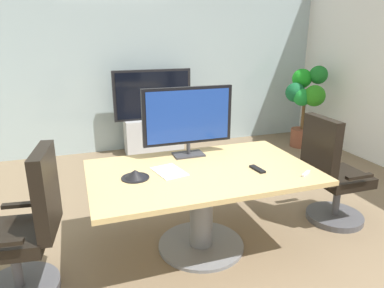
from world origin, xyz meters
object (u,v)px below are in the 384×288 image
(office_chair_right, at_px, (331,179))
(conference_phone, at_px, (135,174))
(conference_table, at_px, (202,191))
(tv_monitor, at_px, (188,118))
(potted_plant, at_px, (305,98))
(office_chair_left, at_px, (26,237))
(remote_control, at_px, (257,169))
(wall_display_unit, at_px, (153,125))

(office_chair_right, xyz_separation_m, conference_phone, (-1.92, -0.00, 0.31))
(conference_table, height_order, conference_phone, conference_phone)
(conference_table, bearing_deg, tv_monitor, 88.60)
(tv_monitor, relative_size, potted_plant, 0.63)
(office_chair_left, relative_size, remote_control, 6.41)
(conference_phone, bearing_deg, office_chair_right, 0.09)
(office_chair_left, height_order, conference_phone, office_chair_left)
(conference_table, xyz_separation_m, office_chair_right, (1.36, 0.01, -0.09))
(conference_table, distance_m, conference_phone, 0.60)
(office_chair_left, relative_size, conference_phone, 4.95)
(office_chair_left, height_order, remote_control, office_chair_left)
(potted_plant, xyz_separation_m, conference_phone, (-3.18, -2.19, -0.06))
(wall_display_unit, bearing_deg, office_chair_left, -118.99)
(wall_display_unit, xyz_separation_m, conference_phone, (-0.75, -2.68, 0.33))
(tv_monitor, bearing_deg, office_chair_left, -159.49)
(office_chair_left, bearing_deg, office_chair_right, 100.38)
(office_chair_left, distance_m, wall_display_unit, 3.22)
(conference_table, distance_m, office_chair_right, 1.37)
(conference_table, distance_m, wall_display_unit, 2.70)
(tv_monitor, xyz_separation_m, remote_control, (0.43, -0.54, -0.35))
(wall_display_unit, distance_m, remote_control, 2.87)
(conference_table, relative_size, remote_control, 10.89)
(office_chair_right, xyz_separation_m, wall_display_unit, (-1.17, 2.68, -0.01))
(office_chair_right, bearing_deg, tv_monitor, 74.99)
(conference_phone, distance_m, remote_control, 1.00)
(potted_plant, height_order, conference_phone, potted_plant)
(wall_display_unit, height_order, remote_control, wall_display_unit)
(conference_table, distance_m, potted_plant, 3.43)
(office_chair_right, height_order, tv_monitor, tv_monitor)
(conference_phone, bearing_deg, potted_plant, 34.61)
(office_chair_left, xyz_separation_m, potted_plant, (3.99, 2.32, 0.37))
(tv_monitor, xyz_separation_m, potted_plant, (2.61, 1.81, -0.27))
(conference_table, relative_size, office_chair_left, 1.70)
(conference_table, bearing_deg, office_chair_right, 0.25)
(tv_monitor, bearing_deg, conference_phone, -145.69)
(tv_monitor, relative_size, remote_control, 4.94)
(tv_monitor, bearing_deg, wall_display_unit, 85.44)
(conference_table, xyz_separation_m, potted_plant, (2.62, 2.20, 0.28))
(office_chair_right, relative_size, conference_phone, 4.95)
(wall_display_unit, xyz_separation_m, remote_control, (0.24, -2.84, 0.30))
(potted_plant, height_order, remote_control, potted_plant)
(office_chair_right, bearing_deg, office_chair_left, 93.51)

